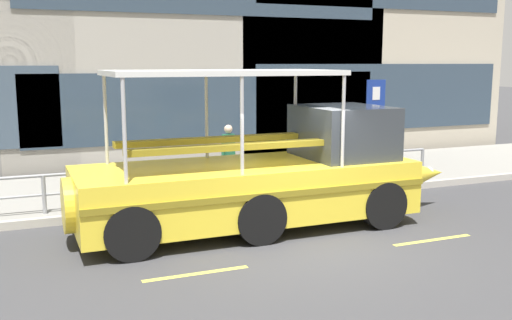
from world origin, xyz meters
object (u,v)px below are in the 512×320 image
(parking_sign, at_px, (375,112))
(pedestrian_mid_left, at_px, (228,149))
(pedestrian_near_bow, at_px, (341,146))
(duck_tour_boat, at_px, (270,176))

(parking_sign, xyz_separation_m, pedestrian_mid_left, (-4.17, 0.57, -0.90))
(parking_sign, relative_size, pedestrian_near_bow, 1.82)
(parking_sign, bearing_deg, pedestrian_near_bow, 164.48)
(duck_tour_boat, bearing_deg, pedestrian_near_bow, 41.07)
(pedestrian_mid_left, bearing_deg, parking_sign, -7.83)
(parking_sign, height_order, pedestrian_mid_left, parking_sign)
(parking_sign, xyz_separation_m, duck_tour_boat, (-4.48, -2.85, -1.00))
(pedestrian_mid_left, bearing_deg, pedestrian_near_bow, -5.57)
(parking_sign, height_order, pedestrian_near_bow, parking_sign)
(duck_tour_boat, bearing_deg, pedestrian_mid_left, 84.75)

